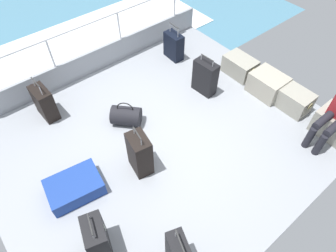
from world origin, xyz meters
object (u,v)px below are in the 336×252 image
Objects in this scene: cargo_crate_2 at (294,100)px; suitcase_0 at (140,154)px; suitcase_4 at (174,46)px; duffel_bag at (126,116)px; suitcase_6 at (97,238)px; cargo_crate_0 at (240,66)px; cargo_crate_1 at (268,84)px; suitcase_3 at (205,77)px; suitcase_7 at (44,103)px; cargo_crate_3 at (334,123)px; suitcase_2 at (75,187)px.

suitcase_0 is (-0.68, -2.77, 0.16)m from cargo_crate_2.
suitcase_4 is 1.98m from duffel_bag.
suitcase_6 is (-0.05, -3.84, 0.11)m from cargo_crate_2.
cargo_crate_1 is (0.68, -0.03, 0.02)m from cargo_crate_0.
cargo_crate_1 is 2.00m from suitcase_4.
cargo_crate_2 is 0.78× the size of suitcase_3.
suitcase_7 is (-2.50, 0.47, -0.01)m from suitcase_6.
suitcase_3 is at bearing 112.94° from suitcase_6.
cargo_crate_2 is 1.00× the size of cargo_crate_3.
cargo_crate_0 is 4.00m from suitcase_6.
suitcase_7 reaches higher than suitcase_4.
suitcase_4 is 1.04× the size of suitcase_6.
duffel_bag is (-0.25, -1.55, -0.15)m from suitcase_3.
cargo_crate_3 reaches higher than cargo_crate_0.
suitcase_0 reaches higher than suitcase_7.
cargo_crate_3 is at bearing 45.93° from suitcase_7.
cargo_crate_3 is at bearing 12.06° from suitcase_4.
duffel_bag is (-0.88, 0.34, -0.18)m from suitcase_0.
cargo_crate_2 is at bearing 0.87° from cargo_crate_0.
duffel_bag reaches higher than cargo_crate_3.
suitcase_6 is at bearing -59.72° from suitcase_0.
duffel_bag is at bearing -97.79° from cargo_crate_0.
cargo_crate_3 is 4.72m from suitcase_7.
duffel_bag is at bearing 158.77° from suitcase_0.
cargo_crate_3 is at bearing 1.00° from cargo_crate_0.
suitcase_7 is 1.34× the size of duffel_bag.
suitcase_2 is at bearing -104.14° from cargo_crate_2.
suitcase_0 is 1.07× the size of suitcase_7.
duffel_bag reaches higher than cargo_crate_1.
suitcase_0 is (0.55, -2.75, 0.16)m from cargo_crate_0.
suitcase_7 is (-1.24, -2.49, -0.03)m from suitcase_3.
suitcase_6 reaches higher than cargo_crate_0.
suitcase_2 is at bearing -63.78° from suitcase_4.
suitcase_6 reaches higher than cargo_crate_3.
cargo_crate_1 is 0.90× the size of suitcase_6.
duffel_bag is (-0.62, 1.28, 0.05)m from suitcase_2.
suitcase_3 reaches higher than duffel_bag.
cargo_crate_1 is 1.13× the size of duffel_bag.
suitcase_3 is (-0.37, 2.83, 0.20)m from suitcase_2.
cargo_crate_2 is 0.77× the size of suitcase_7.
suitcase_7 is at bearing -116.59° from suitcase_3.
suitcase_0 reaches higher than suitcase_4.
suitcase_0 is at bearing 17.80° from suitcase_7.
cargo_crate_1 is 0.79× the size of suitcase_0.
suitcase_0 reaches higher than cargo_crate_1.
suitcase_3 is (-0.08, -0.87, 0.14)m from cargo_crate_0.
cargo_crate_1 is at bearing -175.00° from cargo_crate_2.
duffel_bag is (0.88, -1.77, -0.11)m from suitcase_4.
cargo_crate_0 is at bearing -179.13° from cargo_crate_2.
cargo_crate_0 is 0.84× the size of suitcase_7.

